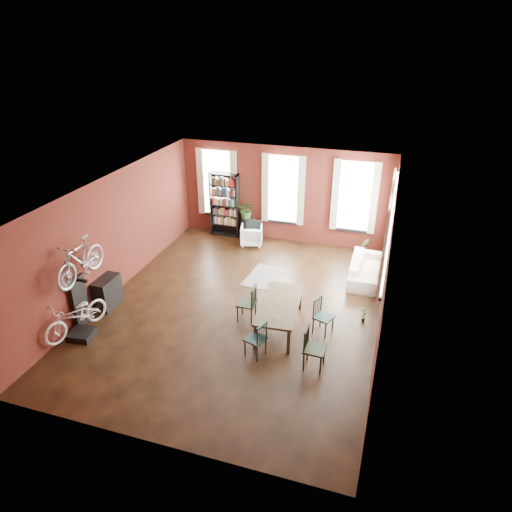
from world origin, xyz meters
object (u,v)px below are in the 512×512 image
at_px(dining_chair_b, 247,303).
at_px(white_armchair, 252,234).
at_px(bicycle_floor, 73,301).
at_px(dining_chair_c, 315,349).
at_px(dining_chair_d, 324,317).
at_px(bookshelf, 225,205).
at_px(bike_trainer, 82,334).
at_px(console_table, 107,292).
at_px(dining_chair_a, 255,339).
at_px(cream_sofa, 366,265).
at_px(plant_stand, 247,228).
at_px(dining_table, 279,316).

distance_m(dining_chair_b, white_armchair, 4.40).
distance_m(dining_chair_b, bicycle_floor, 4.01).
xyz_separation_m(dining_chair_c, dining_chair_d, (-0.03, 1.29, -0.03)).
xyz_separation_m(dining_chair_d, bookshelf, (-4.26, 4.71, 0.65)).
xyz_separation_m(white_armchair, bike_trainer, (-2.22, -6.08, -0.28)).
bearing_deg(bicycle_floor, white_armchair, 85.21).
xyz_separation_m(console_table, bicycle_floor, (0.13, -1.40, 0.60)).
distance_m(dining_chair_a, dining_chair_d, 1.80).
height_order(cream_sofa, bike_trainer, cream_sofa).
distance_m(dining_chair_a, bike_trainer, 4.15).
height_order(console_table, bicycle_floor, bicycle_floor).
bearing_deg(dining_chair_b, console_table, -82.69).
distance_m(dining_chair_d, cream_sofa, 3.09).
bearing_deg(dining_chair_b, plant_stand, -162.08).
height_order(dining_chair_c, cream_sofa, dining_chair_c).
distance_m(console_table, bicycle_floor, 1.52).
bearing_deg(console_table, dining_chair_c, -8.09).
relative_size(dining_chair_a, white_armchair, 1.22).
bearing_deg(dining_chair_c, console_table, 83.84).
xyz_separation_m(bookshelf, bicycle_floor, (-1.15, -6.60, -0.10)).
distance_m(dining_chair_d, bookshelf, 6.38).
bearing_deg(bookshelf, bike_trainer, -99.55).
xyz_separation_m(cream_sofa, bike_trainer, (-6.06, -4.88, -0.33)).
bearing_deg(bike_trainer, dining_chair_b, 28.26).
height_order(dining_chair_a, bicycle_floor, bicycle_floor).
distance_m(dining_table, bicycle_floor, 4.76).
bearing_deg(bicycle_floor, cream_sofa, 54.33).
height_order(dining_chair_a, cream_sofa, dining_chair_a).
bearing_deg(dining_chair_a, dining_table, -172.24).
distance_m(dining_chair_a, white_armchair, 5.78).
distance_m(dining_chair_d, console_table, 5.56).
relative_size(console_table, plant_stand, 1.18).
relative_size(cream_sofa, bicycle_floor, 1.24).
relative_size(dining_table, plant_stand, 2.92).
distance_m(console_table, plant_stand, 5.60).
height_order(dining_table, dining_chair_d, dining_chair_d).
relative_size(dining_chair_a, console_table, 1.10).
bearing_deg(bike_trainer, plant_stand, 73.77).
bearing_deg(dining_chair_d, dining_chair_b, 110.90).
distance_m(dining_table, bookshelf, 5.83).
bearing_deg(dining_chair_b, bicycle_floor, -62.03).
relative_size(white_armchair, console_table, 0.90).
distance_m(dining_table, dining_chair_c, 1.61).
bearing_deg(dining_chair_b, dining_chair_c, 56.39).
height_order(dining_chair_d, bike_trainer, dining_chair_d).
bearing_deg(dining_chair_c, dining_chair_d, 3.42).
bearing_deg(bicycle_floor, dining_chair_d, 34.83).
xyz_separation_m(dining_chair_c, plant_stand, (-3.48, 5.99, -0.14)).
relative_size(cream_sofa, plant_stand, 3.07).
height_order(dining_chair_a, plant_stand, dining_chair_a).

